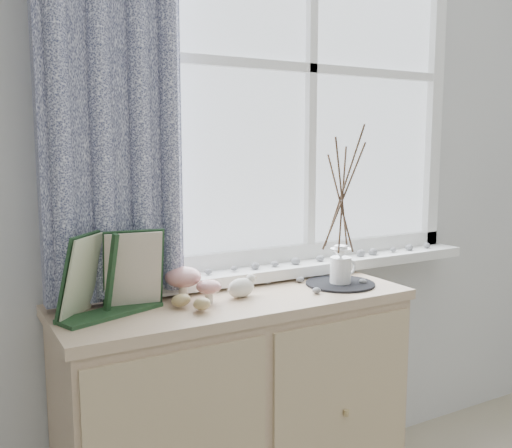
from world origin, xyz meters
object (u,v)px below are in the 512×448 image
sideboard (237,416)px  botanical_book (112,274)px  twig_pitcher (342,193)px  toadstool_cluster (189,280)px

sideboard → botanical_book: 0.70m
botanical_book → twig_pitcher: twig_pitcher is taller
toadstool_cluster → twig_pitcher: size_ratio=0.29×
botanical_book → toadstool_cluster: 0.28m
botanical_book → toadstool_cluster: (0.27, 0.06, -0.06)m
twig_pitcher → botanical_book: bearing=173.9°
toadstool_cluster → twig_pitcher: bearing=-7.1°
sideboard → twig_pitcher: size_ratio=2.06×
toadstool_cluster → twig_pitcher: 0.63m
botanical_book → toadstool_cluster: bearing=-8.0°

